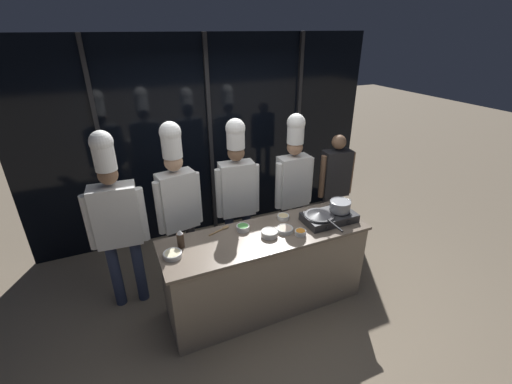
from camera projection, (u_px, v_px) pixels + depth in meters
The scene contains 19 objects.
ground_plane at pixel (265, 302), 3.79m from camera, with size 24.00×24.00×0.00m, color #7F705B.
window_wall_back at pixel (210, 140), 4.70m from camera, with size 4.82×0.09×2.70m.
demo_counter at pixel (266, 270), 3.59m from camera, with size 2.10×0.66×0.90m.
portable_stove at pixel (329, 217), 3.60m from camera, with size 0.55×0.33×0.10m.
frying_pan at pixel (320, 214), 3.52m from camera, with size 0.32×0.55×0.04m.
stock_pot at pixel (340, 206), 3.60m from camera, with size 0.25×0.22×0.11m.
squeeze_bottle_soy at pixel (180, 239), 3.15m from camera, with size 0.07×0.07×0.19m.
prep_bowl_scallions at pixel (243, 227), 3.44m from camera, with size 0.13×0.13×0.05m.
prep_bowl_onion at pixel (270, 233), 3.34m from camera, with size 0.17×0.17×0.06m.
prep_bowl_ginger at pixel (283, 217), 3.65m from camera, with size 0.13×0.13×0.04m.
prep_bowl_noodles at pixel (173, 254), 3.05m from camera, with size 0.17×0.17×0.04m.
prep_bowl_carrots at pixel (300, 232), 3.36m from camera, with size 0.11×0.11×0.05m.
prep_bowl_chicken at pixel (285, 229), 3.42m from camera, with size 0.17×0.17×0.04m.
serving_spoon_slotted at pixel (223, 229), 3.46m from camera, with size 0.25×0.12×0.02m.
chef_head at pixel (116, 214), 3.34m from camera, with size 0.57×0.26×1.94m.
chef_sous at pixel (177, 196), 3.57m from camera, with size 0.50×0.26×1.94m.
chef_line at pixel (237, 186), 3.86m from camera, with size 0.51×0.23×1.90m.
chef_pastry at pixel (293, 178), 4.08m from camera, with size 0.50×0.21×1.89m.
person_guest at pixel (335, 180), 4.43m from camera, with size 0.47×0.22×1.56m.
Camera 1 is at (-1.26, -2.58, 2.75)m, focal length 24.00 mm.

